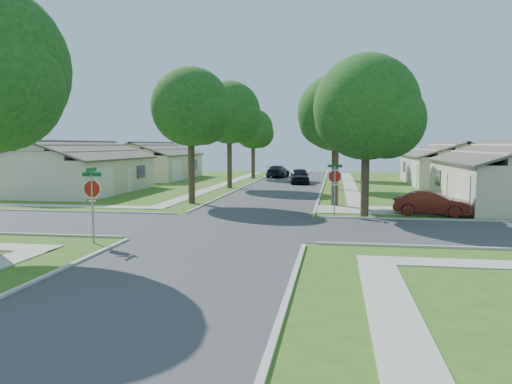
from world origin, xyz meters
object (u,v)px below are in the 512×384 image
object	(u,v)px
tree_e_near	(337,117)
house_nw_far	(154,165)
tree_w_far	(254,131)
car_curb_east	(300,176)
tree_w_mid	(230,115)
house_ne_far	(450,169)
car_curb_west	(278,171)
tree_e_far	(336,126)
tree_ne_corner	(368,112)
tree_w_near	(192,111)
car_driveway	(432,203)
stop_sign_ne	(335,179)
house_nw_near	(79,174)
tree_e_mid	(337,117)
stop_sign_sw	(92,192)

from	to	relation	value
tree_e_near	house_nw_far	world-z (taller)	tree_e_near
tree_w_far	car_curb_east	size ratio (longest dim) A/B	1.74
tree_w_mid	house_ne_far	bearing A→B (deg)	21.17
car_curb_west	tree_e_far	bearing A→B (deg)	169.82
tree_e_far	tree_w_far	size ratio (longest dim) A/B	1.09
tree_ne_corner	house_ne_far	world-z (taller)	tree_ne_corner
house_ne_far	house_nw_far	xyz separation A→B (m)	(-31.98, 3.00, 0.00)
tree_w_near	car_driveway	world-z (taller)	tree_w_near
stop_sign_ne	car_curb_west	xyz separation A→B (m)	(-6.76, 31.34, -1.31)
car_curb_east	house_nw_near	bearing A→B (deg)	-150.13
tree_e_far	car_curb_east	bearing A→B (deg)	-116.77
stop_sign_ne	tree_e_mid	distance (m)	16.84
tree_ne_corner	car_curb_west	size ratio (longest dim) A/B	1.74
tree_e_mid	tree_ne_corner	bearing A→B (deg)	-84.55
tree_e_mid	tree_e_far	size ratio (longest dim) A/B	1.06
car_curb_west	tree_w_far	bearing A→B (deg)	44.56
tree_ne_corner	house_ne_far	distance (m)	26.91
tree_ne_corner	house_nw_near	size ratio (longest dim) A/B	0.64
house_nw_near	car_driveway	bearing A→B (deg)	-20.05
tree_e_far	tree_w_near	size ratio (longest dim) A/B	0.97
car_curb_east	tree_e_mid	bearing A→B (deg)	-64.10
stop_sign_ne	tree_e_near	size ratio (longest dim) A/B	0.36
tree_e_near	tree_e_far	size ratio (longest dim) A/B	0.95
tree_e_near	car_driveway	size ratio (longest dim) A/B	2.03
house_nw_near	car_driveway	size ratio (longest dim) A/B	3.34
stop_sign_sw	tree_w_far	xyz separation A→B (m)	(0.05, 38.71, 3.48)
tree_e_mid	car_curb_west	bearing A→B (deg)	114.39
stop_sign_ne	house_ne_far	distance (m)	26.80
tree_w_far	car_curb_west	world-z (taller)	tree_w_far
tree_w_far	house_nw_far	distance (m)	12.19
tree_e_near	car_curb_west	bearing A→B (deg)	104.14
tree_w_far	house_nw_near	world-z (taller)	tree_w_far
stop_sign_sw	tree_w_near	world-z (taller)	tree_w_near
tree_w_far	car_curb_east	xyz separation A→B (m)	(5.85, -7.04, -4.72)
tree_e_near	tree_w_mid	xyz separation A→B (m)	(-9.39, 12.00, 0.85)
house_nw_near	car_curb_east	world-z (taller)	house_nw_near
tree_w_mid	car_curb_west	xyz separation A→B (m)	(2.58, 15.03, -5.77)
tree_e_near	tree_w_near	size ratio (longest dim) A/B	0.92
house_nw_near	car_driveway	xyz separation A→B (m)	(26.02, -9.50, -0.84)
stop_sign_ne	tree_e_near	world-z (taller)	tree_e_near
stop_sign_sw	tree_e_near	world-z (taller)	tree_e_near
car_driveway	car_curb_east	xyz separation A→B (m)	(-8.83, 21.46, 0.11)
car_curb_west	house_ne_far	bearing A→B (deg)	165.13
stop_sign_ne	tree_ne_corner	bearing A→B (deg)	-16.55
stop_sign_sw	car_driveway	distance (m)	17.97
tree_ne_corner	house_nw_near	distance (m)	25.15
stop_sign_ne	house_nw_far	distance (m)	34.26
stop_sign_sw	house_ne_far	xyz separation A→B (m)	(20.69, 33.70, -0.51)
tree_w_near	car_curb_west	size ratio (longest dim) A/B	1.80
tree_e_near	house_nw_far	bearing A→B (deg)	132.06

